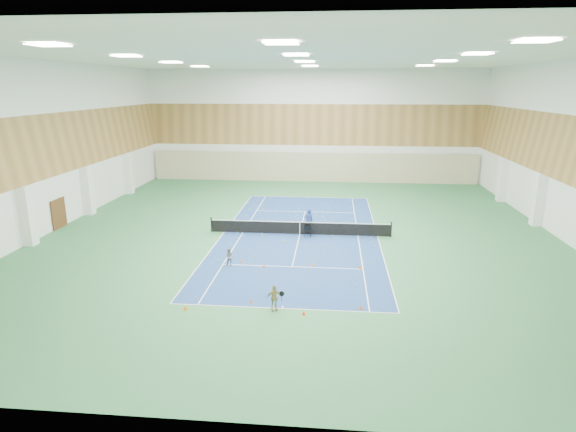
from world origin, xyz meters
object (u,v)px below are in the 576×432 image
at_px(child_court, 230,257).
at_px(ball_cart, 308,231).
at_px(coach, 309,221).
at_px(tennis_net, 300,227).
at_px(child_apron, 274,298).

bearing_deg(child_court, ball_cart, 58.98).
relative_size(coach, child_court, 1.62).
height_order(coach, child_court, coach).
height_order(tennis_net, child_court, tennis_net).
bearing_deg(ball_cart, child_apron, -98.23).
height_order(tennis_net, child_apron, child_apron).
bearing_deg(tennis_net, ball_cart, -45.68).
bearing_deg(child_court, tennis_net, 65.30).
xyz_separation_m(child_apron, ball_cart, (0.96, 11.45, -0.18)).
xyz_separation_m(tennis_net, coach, (0.59, 0.60, 0.32)).
distance_m(tennis_net, child_court, 7.50).
relative_size(child_apron, ball_cart, 1.39).
bearing_deg(coach, child_apron, 72.13).
bearing_deg(tennis_net, child_apron, -91.76).
xyz_separation_m(child_court, ball_cart, (4.26, 5.94, -0.09)).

